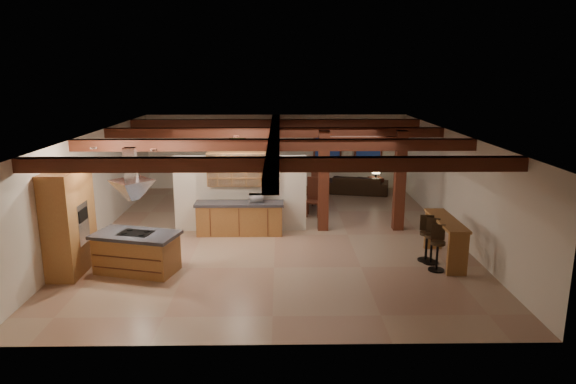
# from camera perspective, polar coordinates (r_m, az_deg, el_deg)

# --- Properties ---
(ground) EXTENTS (12.00, 12.00, 0.00)m
(ground) POSITION_cam_1_polar(r_m,az_deg,el_deg) (14.62, -1.45, -4.79)
(ground) COLOR tan
(ground) RESTS_ON ground
(room_walls) EXTENTS (12.00, 12.00, 12.00)m
(room_walls) POSITION_cam_1_polar(r_m,az_deg,el_deg) (14.17, -1.49, 2.06)
(room_walls) COLOR beige
(room_walls) RESTS_ON ground
(ceiling_beams) EXTENTS (10.00, 12.00, 0.28)m
(ceiling_beams) POSITION_cam_1_polar(r_m,az_deg,el_deg) (14.01, -1.51, 6.00)
(ceiling_beams) COLOR #412210
(ceiling_beams) RESTS_ON room_walls
(timber_posts) EXTENTS (2.50, 0.30, 2.90)m
(timber_posts) POSITION_cam_1_polar(r_m,az_deg,el_deg) (14.85, 8.23, 2.39)
(timber_posts) COLOR #412210
(timber_posts) RESTS_ON ground
(partition_wall) EXTENTS (3.80, 0.18, 2.20)m
(partition_wall) POSITION_cam_1_polar(r_m,az_deg,el_deg) (14.85, -5.32, -0.15)
(partition_wall) COLOR beige
(partition_wall) RESTS_ON ground
(pantry_cabinet) EXTENTS (0.67, 1.60, 2.40)m
(pantry_cabinet) POSITION_cam_1_polar(r_m,az_deg,el_deg) (12.73, -23.13, -3.02)
(pantry_cabinet) COLOR olive
(pantry_cabinet) RESTS_ON ground
(back_counter) EXTENTS (2.50, 0.66, 0.94)m
(back_counter) POSITION_cam_1_polar(r_m,az_deg,el_deg) (14.63, -5.38, -2.89)
(back_counter) COLOR olive
(back_counter) RESTS_ON ground
(upper_display_cabinet) EXTENTS (1.80, 0.36, 0.95)m
(upper_display_cabinet) POSITION_cam_1_polar(r_m,az_deg,el_deg) (14.51, -5.43, 2.55)
(upper_display_cabinet) COLOR olive
(upper_display_cabinet) RESTS_ON partition_wall
(range_hood) EXTENTS (1.10, 1.10, 1.40)m
(range_hood) POSITION_cam_1_polar(r_m,az_deg,el_deg) (12.03, -16.86, -0.54)
(range_hood) COLOR silver
(range_hood) RESTS_ON room_walls
(back_windows) EXTENTS (2.70, 0.07, 1.70)m
(back_windows) POSITION_cam_1_polar(r_m,az_deg,el_deg) (20.24, 6.67, 4.57)
(back_windows) COLOR #412210
(back_windows) RESTS_ON room_walls
(framed_art) EXTENTS (0.65, 0.05, 0.85)m
(framed_art) POSITION_cam_1_polar(r_m,az_deg,el_deg) (20.11, -5.61, 5.12)
(framed_art) COLOR #412210
(framed_art) RESTS_ON room_walls
(recessed_cans) EXTENTS (3.16, 2.46, 0.03)m
(recessed_cans) POSITION_cam_1_polar(r_m,az_deg,el_deg) (12.38, -13.47, 5.18)
(recessed_cans) COLOR silver
(recessed_cans) RESTS_ON room_walls
(kitchen_island) EXTENTS (2.10, 1.47, 0.95)m
(kitchen_island) POSITION_cam_1_polar(r_m,az_deg,el_deg) (12.39, -16.45, -6.42)
(kitchen_island) COLOR olive
(kitchen_island) RESTS_ON ground
(dining_table) EXTENTS (2.01, 1.23, 0.68)m
(dining_table) POSITION_cam_1_polar(r_m,az_deg,el_deg) (17.21, 0.70, -0.82)
(dining_table) COLOR #381E0E
(dining_table) RESTS_ON ground
(sofa) EXTENTS (2.47, 1.38, 0.68)m
(sofa) POSITION_cam_1_polar(r_m,az_deg,el_deg) (19.64, 7.68, 0.84)
(sofa) COLOR black
(sofa) RESTS_ON ground
(microwave) EXTENTS (0.41, 0.29, 0.22)m
(microwave) POSITION_cam_1_polar(r_m,az_deg,el_deg) (14.45, -3.54, -0.69)
(microwave) COLOR #AFAFB3
(microwave) RESTS_ON back_counter
(bar_counter) EXTENTS (0.52, 2.03, 1.06)m
(bar_counter) POSITION_cam_1_polar(r_m,az_deg,el_deg) (13.03, 17.09, -4.37)
(bar_counter) COLOR olive
(bar_counter) RESTS_ON ground
(side_table) EXTENTS (0.57, 0.57, 0.62)m
(side_table) POSITION_cam_1_polar(r_m,az_deg,el_deg) (19.72, 9.69, 0.72)
(side_table) COLOR #412210
(side_table) RESTS_ON ground
(table_lamp) EXTENTS (0.30, 0.30, 0.36)m
(table_lamp) POSITION_cam_1_polar(r_m,az_deg,el_deg) (19.61, 9.76, 2.32)
(table_lamp) COLOR black
(table_lamp) RESTS_ON side_table
(bar_stool_a) EXTENTS (0.38, 0.39, 1.07)m
(bar_stool_a) POSITION_cam_1_polar(r_m,az_deg,el_deg) (12.45, 16.27, -5.97)
(bar_stool_a) COLOR black
(bar_stool_a) RESTS_ON ground
(bar_stool_b) EXTENTS (0.40, 0.41, 1.09)m
(bar_stool_b) POSITION_cam_1_polar(r_m,az_deg,el_deg) (12.88, 15.70, -5.25)
(bar_stool_b) COLOR black
(bar_stool_b) RESTS_ON ground
(bar_stool_c) EXTENTS (0.39, 0.40, 1.11)m
(bar_stool_c) POSITION_cam_1_polar(r_m,az_deg,el_deg) (13.00, 15.15, -4.98)
(bar_stool_c) COLOR black
(bar_stool_c) RESTS_ON ground
(dining_chairs) EXTENTS (2.20, 2.20, 1.24)m
(dining_chairs) POSITION_cam_1_polar(r_m,az_deg,el_deg) (17.15, 0.70, 0.12)
(dining_chairs) COLOR #412210
(dining_chairs) RESTS_ON ground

